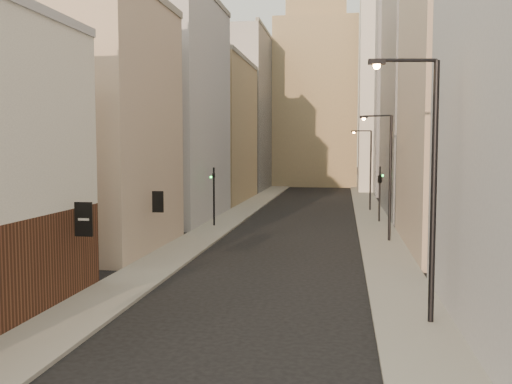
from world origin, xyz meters
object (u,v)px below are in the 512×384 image
(streetlamp_near, at_px, (427,175))
(traffic_light_left, at_px, (214,184))
(white_tower, at_px, (387,66))
(traffic_light_right, at_px, (380,179))
(streetlamp_far, at_px, (369,165))
(streetlamp_mid, at_px, (387,170))
(clock_tower, at_px, (317,84))

(streetlamp_near, distance_m, traffic_light_left, 28.17)
(white_tower, height_order, traffic_light_right, white_tower)
(streetlamp_far, distance_m, traffic_light_left, 19.14)
(traffic_light_left, bearing_deg, streetlamp_mid, 175.06)
(white_tower, xyz_separation_m, traffic_light_right, (-3.02, -36.03, -14.74))
(traffic_light_right, bearing_deg, streetlamp_mid, 70.46)
(clock_tower, height_order, streetlamp_near, clock_tower)
(clock_tower, bearing_deg, streetlamp_mid, -82.61)
(clock_tower, distance_m, streetlamp_near, 80.56)
(white_tower, xyz_separation_m, traffic_light_left, (-16.87, -40.77, -14.94))
(white_tower, distance_m, traffic_light_right, 39.05)
(streetlamp_mid, xyz_separation_m, streetlamp_far, (-0.44, 19.33, -0.31))
(streetlamp_far, bearing_deg, clock_tower, 83.25)
(clock_tower, xyz_separation_m, streetlamp_near, (7.87, -79.28, -11.95))
(traffic_light_left, bearing_deg, white_tower, -95.33)
(traffic_light_left, xyz_separation_m, traffic_light_right, (13.85, 4.74, 0.20))
(white_tower, xyz_separation_m, streetlamp_far, (-3.62, -27.00, -13.81))
(streetlamp_far, bearing_deg, traffic_light_left, -150.86)
(clock_tower, xyz_separation_m, traffic_light_right, (7.98, -50.03, -13.77))
(streetlamp_far, xyz_separation_m, traffic_light_right, (0.60, -9.03, -0.94))
(streetlamp_near, relative_size, streetlamp_mid, 1.11)
(traffic_light_left, bearing_deg, traffic_light_right, -143.96)
(streetlamp_near, relative_size, traffic_light_right, 1.99)
(white_tower, height_order, streetlamp_near, white_tower)
(white_tower, relative_size, traffic_light_right, 8.30)
(clock_tower, relative_size, streetlamp_far, 5.35)
(white_tower, height_order, streetlamp_mid, white_tower)
(traffic_light_left, bearing_deg, clock_tower, -78.97)
(streetlamp_near, xyz_separation_m, streetlamp_far, (-0.49, 38.28, -0.88))
(streetlamp_near, bearing_deg, traffic_light_left, 110.54)
(white_tower, relative_size, streetlamp_far, 4.94)
(clock_tower, height_order, streetlamp_mid, clock_tower)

